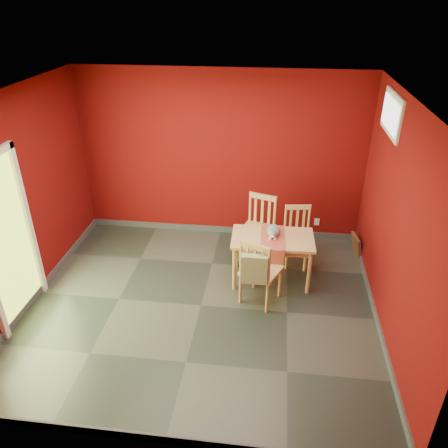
# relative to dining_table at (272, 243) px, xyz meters

# --- Properties ---
(ground) EXTENTS (4.50, 4.50, 0.00)m
(ground) POSITION_rel_dining_table_xyz_m (-0.89, -0.70, -0.61)
(ground) COLOR #2D342D
(ground) RESTS_ON ground
(room_shell) EXTENTS (4.50, 4.50, 4.50)m
(room_shell) POSITION_rel_dining_table_xyz_m (-0.89, -0.70, -0.56)
(room_shell) COLOR #5F0A09
(room_shell) RESTS_ON ground
(doorway) EXTENTS (0.06, 1.01, 2.13)m
(doorway) POSITION_rel_dining_table_xyz_m (-3.12, -1.10, 0.51)
(doorway) COLOR #B7D838
(doorway) RESTS_ON ground
(window) EXTENTS (0.05, 0.90, 0.50)m
(window) POSITION_rel_dining_table_xyz_m (1.34, 0.30, 1.74)
(window) COLOR white
(window) RESTS_ON room_shell
(outlet_plate) EXTENTS (0.08, 0.02, 0.12)m
(outlet_plate) POSITION_rel_dining_table_xyz_m (0.71, 1.28, -0.31)
(outlet_plate) COLOR silver
(outlet_plate) RESTS_ON room_shell
(dining_table) EXTENTS (1.14, 0.68, 0.70)m
(dining_table) POSITION_rel_dining_table_xyz_m (0.00, 0.00, 0.00)
(dining_table) COLOR tan
(dining_table) RESTS_ON ground
(table_runner) EXTENTS (0.34, 0.69, 0.34)m
(table_runner) POSITION_rel_dining_table_xyz_m (0.00, -0.11, 0.03)
(table_runner) COLOR #B24735
(table_runner) RESTS_ON dining_table
(chair_far_left) EXTENTS (0.58, 0.58, 0.99)m
(chair_far_left) POSITION_rel_dining_table_xyz_m (-0.22, 0.61, -0.10)
(chair_far_left) COLOR tan
(chair_far_left) RESTS_ON ground
(chair_far_right) EXTENTS (0.46, 0.46, 0.88)m
(chair_far_right) POSITION_rel_dining_table_xyz_m (0.37, 0.55, -0.16)
(chair_far_right) COLOR tan
(chair_far_right) RESTS_ON ground
(chair_near) EXTENTS (0.60, 0.60, 0.97)m
(chair_near) POSITION_rel_dining_table_xyz_m (-0.15, -0.51, -0.12)
(chair_near) COLOR tan
(chair_near) RESTS_ON ground
(tote_bag) EXTENTS (0.33, 0.19, 0.46)m
(tote_bag) POSITION_rel_dining_table_xyz_m (-0.21, -0.73, 0.05)
(tote_bag) COLOR #8C9E65
(tote_bag) RESTS_ON chair_near
(cat) EXTENTS (0.27, 0.40, 0.18)m
(cat) POSITION_rel_dining_table_xyz_m (0.00, 0.08, 0.18)
(cat) COLOR slate
(cat) RESTS_ON table_runner
(picture_frame) EXTENTS (0.17, 0.36, 0.35)m
(picture_frame) POSITION_rel_dining_table_xyz_m (1.30, 0.80, -0.44)
(picture_frame) COLOR brown
(picture_frame) RESTS_ON ground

